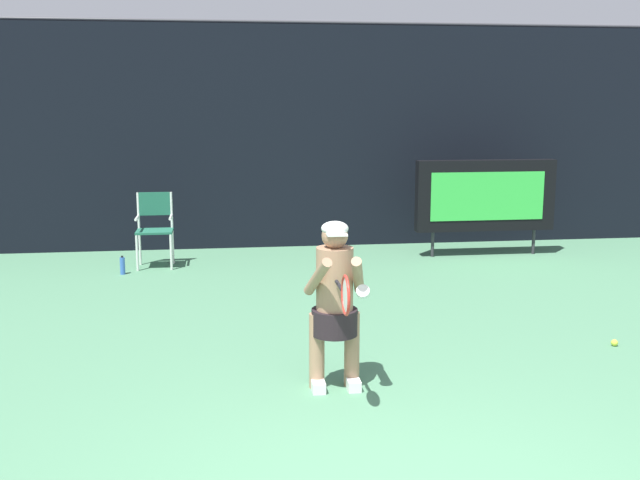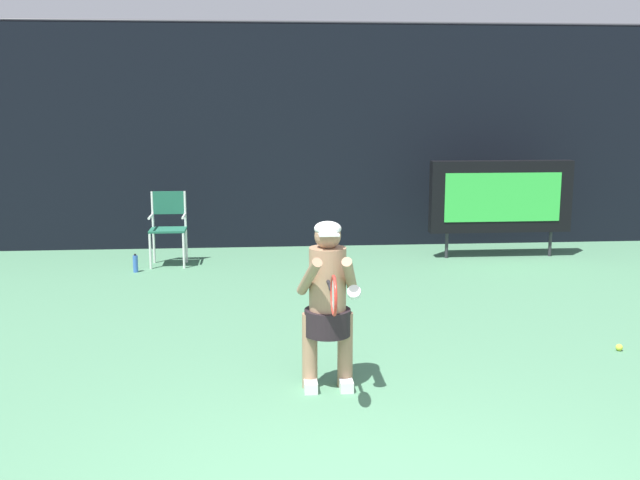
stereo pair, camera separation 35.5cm
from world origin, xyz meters
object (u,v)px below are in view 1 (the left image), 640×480
at_px(umpire_chair, 155,225).
at_px(tennis_racket, 345,295).
at_px(tennis_player, 335,300).
at_px(tennis_ball_spare, 614,343).
at_px(scoreboard, 485,196).
at_px(water_bottle, 123,266).

bearing_deg(umpire_chair, tennis_racket, -71.54).
relative_size(tennis_player, tennis_racket, 2.38).
bearing_deg(tennis_ball_spare, umpire_chair, 138.02).
height_order(scoreboard, umpire_chair, scoreboard).
bearing_deg(tennis_ball_spare, tennis_racket, -156.40).
height_order(umpire_chair, tennis_player, tennis_player).
bearing_deg(scoreboard, tennis_player, -121.55).
distance_m(water_bottle, tennis_player, 5.15).
bearing_deg(tennis_player, scoreboard, 58.45).
bearing_deg(tennis_player, tennis_racket, -91.26).
relative_size(scoreboard, tennis_ball_spare, 32.35).
xyz_separation_m(tennis_player, tennis_ball_spare, (2.92, 0.70, -0.74)).
relative_size(tennis_player, tennis_ball_spare, 21.03).
xyz_separation_m(umpire_chair, tennis_racket, (1.87, -5.61, 0.35)).
height_order(scoreboard, tennis_player, scoreboard).
relative_size(tennis_racket, tennis_ball_spare, 8.85).
distance_m(water_bottle, tennis_racket, 5.69).
xyz_separation_m(scoreboard, umpire_chair, (-5.05, -0.12, -0.33)).
xyz_separation_m(umpire_chair, tennis_ball_spare, (4.81, -4.33, -0.58)).
xyz_separation_m(tennis_player, tennis_racket, (-0.01, -0.59, 0.20)).
relative_size(umpire_chair, tennis_player, 0.76).
relative_size(scoreboard, tennis_racket, 3.65).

